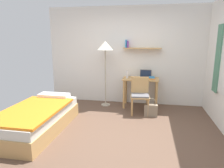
{
  "coord_description": "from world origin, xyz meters",
  "views": [
    {
      "loc": [
        0.6,
        -3.44,
        1.75
      ],
      "look_at": [
        -0.15,
        0.51,
        0.85
      ],
      "focal_mm": 32.3,
      "sensor_mm": 36.0,
      "label": 1
    }
  ],
  "objects_px": {
    "standing_lamp": "(105,49)",
    "handbag": "(151,110)",
    "desk_chair": "(140,94)",
    "desk": "(141,84)",
    "bed": "(37,119)",
    "book_stack": "(152,78)",
    "laptop": "(146,76)",
    "water_bottle": "(127,74)"
  },
  "relations": [
    {
      "from": "standing_lamp",
      "to": "handbag",
      "type": "xyz_separation_m",
      "value": [
        1.2,
        -0.59,
        -1.36
      ]
    },
    {
      "from": "handbag",
      "to": "standing_lamp",
      "type": "bearing_deg",
      "value": 154.04
    },
    {
      "from": "desk_chair",
      "to": "handbag",
      "type": "height_order",
      "value": "desk_chair"
    },
    {
      "from": "desk",
      "to": "desk_chair",
      "type": "height_order",
      "value": "desk_chair"
    },
    {
      "from": "desk",
      "to": "standing_lamp",
      "type": "height_order",
      "value": "standing_lamp"
    },
    {
      "from": "bed",
      "to": "standing_lamp",
      "type": "relative_size",
      "value": 1.14
    },
    {
      "from": "standing_lamp",
      "to": "handbag",
      "type": "distance_m",
      "value": 1.9
    },
    {
      "from": "desk_chair",
      "to": "handbag",
      "type": "distance_m",
      "value": 0.46
    },
    {
      "from": "desk_chair",
      "to": "book_stack",
      "type": "distance_m",
      "value": 0.6
    },
    {
      "from": "desk",
      "to": "laptop",
      "type": "relative_size",
      "value": 3.06
    },
    {
      "from": "desk_chair",
      "to": "standing_lamp",
      "type": "bearing_deg",
      "value": 155.24
    },
    {
      "from": "standing_lamp",
      "to": "water_bottle",
      "type": "xyz_separation_m",
      "value": [
        0.58,
        -0.0,
        -0.64
      ]
    },
    {
      "from": "handbag",
      "to": "book_stack",
      "type": "bearing_deg",
      "value": 90.11
    },
    {
      "from": "water_bottle",
      "to": "handbag",
      "type": "relative_size",
      "value": 0.46
    },
    {
      "from": "bed",
      "to": "book_stack",
      "type": "distance_m",
      "value": 2.85
    },
    {
      "from": "standing_lamp",
      "to": "book_stack",
      "type": "xyz_separation_m",
      "value": [
        1.2,
        0.01,
        -0.72
      ]
    },
    {
      "from": "desk",
      "to": "water_bottle",
      "type": "height_order",
      "value": "water_bottle"
    },
    {
      "from": "desk",
      "to": "handbag",
      "type": "distance_m",
      "value": 0.83
    },
    {
      "from": "standing_lamp",
      "to": "water_bottle",
      "type": "relative_size",
      "value": 8.53
    },
    {
      "from": "bed",
      "to": "desk",
      "type": "height_order",
      "value": "desk"
    },
    {
      "from": "bed",
      "to": "desk_chair",
      "type": "height_order",
      "value": "desk_chair"
    },
    {
      "from": "standing_lamp",
      "to": "desk",
      "type": "bearing_deg",
      "value": 3.37
    },
    {
      "from": "laptop",
      "to": "handbag",
      "type": "bearing_deg",
      "value": -76.99
    },
    {
      "from": "book_stack",
      "to": "handbag",
      "type": "relative_size",
      "value": 0.51
    },
    {
      "from": "desk",
      "to": "standing_lamp",
      "type": "xyz_separation_m",
      "value": [
        -0.92,
        -0.05,
        0.91
      ]
    },
    {
      "from": "handbag",
      "to": "desk",
      "type": "bearing_deg",
      "value": 113.72
    },
    {
      "from": "bed",
      "to": "desk_chair",
      "type": "bearing_deg",
      "value": 34.81
    },
    {
      "from": "desk_chair",
      "to": "standing_lamp",
      "type": "relative_size",
      "value": 0.51
    },
    {
      "from": "handbag",
      "to": "desk_chair",
      "type": "bearing_deg",
      "value": 150.1
    },
    {
      "from": "bed",
      "to": "handbag",
      "type": "relative_size",
      "value": 4.5
    },
    {
      "from": "desk_chair",
      "to": "water_bottle",
      "type": "distance_m",
      "value": 0.67
    },
    {
      "from": "desk_chair",
      "to": "standing_lamp",
      "type": "height_order",
      "value": "standing_lamp"
    },
    {
      "from": "desk",
      "to": "book_stack",
      "type": "xyz_separation_m",
      "value": [
        0.28,
        -0.04,
        0.19
      ]
    },
    {
      "from": "desk",
      "to": "standing_lamp",
      "type": "relative_size",
      "value": 0.54
    },
    {
      "from": "desk",
      "to": "book_stack",
      "type": "relative_size",
      "value": 4.17
    },
    {
      "from": "bed",
      "to": "book_stack",
      "type": "height_order",
      "value": "book_stack"
    },
    {
      "from": "desk",
      "to": "laptop",
      "type": "bearing_deg",
      "value": 30.18
    },
    {
      "from": "desk",
      "to": "laptop",
      "type": "distance_m",
      "value": 0.26
    },
    {
      "from": "desk",
      "to": "desk_chair",
      "type": "distance_m",
      "value": 0.5
    },
    {
      "from": "laptop",
      "to": "book_stack",
      "type": "bearing_deg",
      "value": -34.21
    },
    {
      "from": "water_bottle",
      "to": "handbag",
      "type": "bearing_deg",
      "value": -42.86
    },
    {
      "from": "laptop",
      "to": "book_stack",
      "type": "distance_m",
      "value": 0.2
    }
  ]
}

